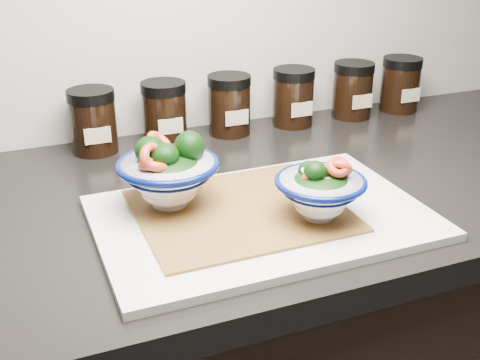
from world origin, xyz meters
name	(u,v)px	position (x,y,z in m)	size (l,w,h in m)	color
countertop	(324,185)	(0.00, 1.45, 0.88)	(3.50, 0.60, 0.04)	black
cutting_board	(262,217)	(-0.16, 1.34, 0.91)	(0.45, 0.30, 0.01)	silver
bamboo_mat	(240,210)	(-0.19, 1.36, 0.91)	(0.28, 0.24, 0.00)	#AA7433
bowl_left	(168,174)	(-0.27, 1.41, 0.96)	(0.14, 0.14, 0.11)	white
bowl_right	(320,191)	(-0.10, 1.30, 0.95)	(0.12, 0.12, 0.09)	white
spice_jar_a	(93,121)	(-0.33, 1.69, 0.96)	(0.08, 0.08, 0.11)	black
spice_jar_b	(164,112)	(-0.20, 1.69, 0.96)	(0.08, 0.08, 0.11)	black
spice_jar_c	(229,105)	(-0.07, 1.69, 0.96)	(0.08, 0.08, 0.11)	black
spice_jar_d	(293,97)	(0.06, 1.69, 0.96)	(0.08, 0.08, 0.11)	black
spice_jar_e	(353,90)	(0.20, 1.69, 0.96)	(0.08, 0.08, 0.11)	black
spice_jar_f	(400,84)	(0.31, 1.69, 0.96)	(0.08, 0.08, 0.11)	black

